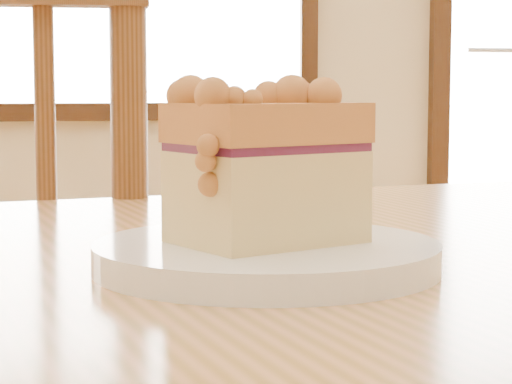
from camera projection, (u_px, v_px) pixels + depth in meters
plate at (266, 257)px, 0.65m from camera, size 0.23×0.23×0.02m
cake_slice at (267, 161)px, 0.65m from camera, size 0.14×0.12×0.11m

